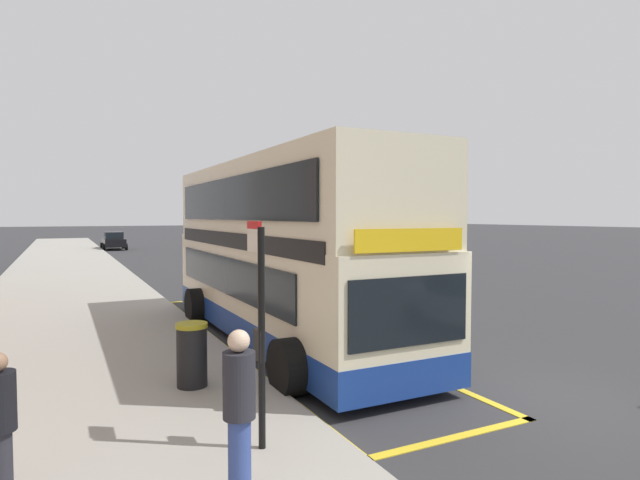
% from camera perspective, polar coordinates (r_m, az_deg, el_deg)
% --- Properties ---
extents(ground_plane, '(260.00, 260.00, 0.00)m').
position_cam_1_polar(ground_plane, '(38.37, -15.55, -2.04)').
color(ground_plane, '#333335').
extents(pavement_near, '(6.00, 76.00, 0.14)m').
position_cam_1_polar(pavement_near, '(37.66, -26.06, -2.20)').
color(pavement_near, '#A39E93').
rests_on(pavement_near, ground).
extents(double_decker_bus, '(3.28, 10.79, 4.40)m').
position_cam_1_polar(double_decker_bus, '(12.95, -4.45, -1.90)').
color(double_decker_bus, beige).
rests_on(double_decker_bus, ground).
extents(bus_bay_markings, '(3.06, 13.46, 0.01)m').
position_cam_1_polar(bus_bay_markings, '(13.45, -4.80, -10.61)').
color(bus_bay_markings, yellow).
rests_on(bus_bay_markings, ground).
extents(bus_stop_sign, '(0.09, 0.51, 2.89)m').
position_cam_1_polar(bus_stop_sign, '(6.72, -6.66, -8.34)').
color(bus_stop_sign, black).
rests_on(bus_stop_sign, pavement_near).
extents(parked_car_black_far, '(2.09, 4.20, 1.62)m').
position_cam_1_polar(parked_car_black_far, '(50.93, -21.69, -0.09)').
color(parked_car_black_far, black).
rests_on(parked_car_black_far, ground).
extents(parked_car_grey_distant, '(2.09, 4.20, 1.62)m').
position_cam_1_polar(parked_car_grey_distant, '(46.68, -11.18, -0.19)').
color(parked_car_grey_distant, slate).
rests_on(parked_car_grey_distant, ground).
extents(pedestrian_waiting_near_sign, '(0.34, 0.34, 1.79)m').
position_cam_1_polar(pedestrian_waiting_near_sign, '(5.69, -8.85, -17.68)').
color(pedestrian_waiting_near_sign, '#33478C').
rests_on(pedestrian_waiting_near_sign, pavement_near).
extents(litter_bin, '(0.55, 0.55, 1.10)m').
position_cam_1_polar(litter_bin, '(9.47, -13.87, -12.09)').
color(litter_bin, black).
rests_on(litter_bin, pavement_near).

